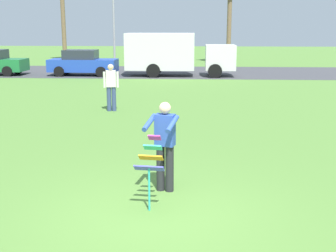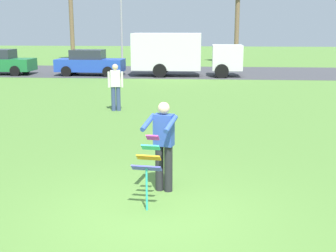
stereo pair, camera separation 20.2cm
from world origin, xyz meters
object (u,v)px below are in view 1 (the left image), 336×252
Objects in this scene: person_walker_near at (111,86)px; parked_truck_white_box at (174,53)px; kite_held at (151,161)px; person_kite_flyer at (165,143)px; parked_car_blue at (83,63)px; streetlight_pole at (114,13)px.

parked_truck_white_box is at bearing 81.29° from person_walker_near.
parked_truck_white_box is at bearing 91.45° from kite_held.
kite_held is (-0.19, -0.78, -0.11)m from person_kite_flyer.
person_walker_near is at bearing 104.61° from kite_held.
parked_car_blue is 2.45× the size of person_walker_near.
streetlight_pole is at bearing 83.82° from parked_car_blue.
kite_held is 0.18× the size of streetlight_pole.
parked_car_blue is at bearing 108.05° from person_kite_flyer.
kite_held is 28.36m from streetlight_pole.
parked_car_blue is at bearing -96.18° from streetlight_pole.
parked_truck_white_box is 3.87× the size of person_walker_near.
streetlight_pole is (-4.92, 7.23, 2.59)m from parked_truck_white_box.
parked_car_blue is at bearing 106.92° from kite_held.
parked_car_blue is 12.27m from person_walker_near.
parked_truck_white_box is 11.77m from person_walker_near.
person_kite_flyer is 19.66m from parked_truck_white_box.
person_walker_near is at bearing -71.35° from parked_car_blue.
kite_held is 20.44m from parked_truck_white_box.
person_kite_flyer is 1.00× the size of person_walker_near.
person_walker_near reaches higher than kite_held.
kite_held is at bearing -75.39° from person_walker_near.
person_kite_flyer is 27.62m from streetlight_pole.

